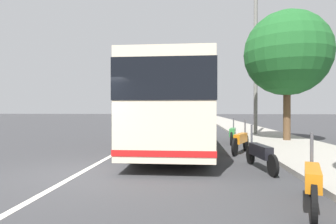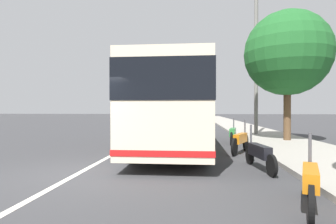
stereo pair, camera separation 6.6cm
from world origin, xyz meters
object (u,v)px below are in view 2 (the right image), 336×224
at_px(motorcycle_mid_row, 259,154).
at_px(roadside_tree_mid_block, 287,53).
at_px(motorcycle_by_tree, 310,182).
at_px(car_oncoming, 192,115).
at_px(coach_bus, 176,104).
at_px(car_far_distant, 190,116).
at_px(utility_pole, 256,68).
at_px(motorcycle_nearest_curb, 233,134).
at_px(car_side_street, 185,117).
at_px(motorcycle_angled, 241,141).

bearing_deg(motorcycle_mid_row, roadside_tree_mid_block, -31.77).
height_order(motorcycle_by_tree, car_oncoming, car_oncoming).
xyz_separation_m(coach_bus, car_far_distant, (33.39, -0.01, -1.19)).
bearing_deg(car_far_distant, utility_pole, -166.06).
height_order(motorcycle_nearest_curb, roadside_tree_mid_block, roadside_tree_mid_block).
relative_size(car_side_street, car_far_distant, 1.09).
bearing_deg(coach_bus, car_far_distant, -0.38).
xyz_separation_m(motorcycle_by_tree, motorcycle_mid_row, (3.02, 0.16, 0.00)).
relative_size(motorcycle_mid_row, car_oncoming, 0.45).
height_order(roadside_tree_mid_block, utility_pole, utility_pole).
bearing_deg(car_far_distant, motorcycle_nearest_curb, -170.93).
relative_size(roadside_tree_mid_block, utility_pole, 0.77).
bearing_deg(motorcycle_angled, roadside_tree_mid_block, -14.70).
bearing_deg(car_far_distant, motorcycle_angled, -171.54).
distance_m(coach_bus, car_side_street, 26.74).
distance_m(motorcycle_nearest_curb, roadside_tree_mid_block, 5.03).
distance_m(motorcycle_mid_row, motorcycle_angled, 2.99).
xyz_separation_m(car_far_distant, utility_pole, (-27.48, -4.73, 3.67)).
distance_m(motorcycle_angled, motorcycle_nearest_curb, 3.05).
xyz_separation_m(car_far_distant, roadside_tree_mid_block, (-30.94, -5.54, 3.85)).
bearing_deg(car_side_street, motorcycle_mid_row, -170.61).
distance_m(motorcycle_by_tree, motorcycle_mid_row, 3.02).
distance_m(motorcycle_nearest_curb, utility_pole, 6.03).
height_order(motorcycle_mid_row, motorcycle_nearest_curb, motorcycle_nearest_curb).
bearing_deg(coach_bus, roadside_tree_mid_block, -66.60).
xyz_separation_m(motorcycle_by_tree, car_oncoming, (47.57, 2.59, 0.24)).
xyz_separation_m(motorcycle_by_tree, car_side_street, (33.97, 3.35, 0.21)).
xyz_separation_m(motorcycle_by_tree, motorcycle_angled, (6.01, 0.19, 0.03)).
bearing_deg(motorcycle_by_tree, motorcycle_angled, 22.84).
xyz_separation_m(motorcycle_by_tree, car_far_distant, (40.66, 2.79, 0.28)).
relative_size(car_oncoming, utility_pole, 0.55).
height_order(motorcycle_by_tree, motorcycle_mid_row, motorcycle_by_tree).
bearing_deg(motorcycle_by_tree, car_far_distant, 24.95).
bearing_deg(motorcycle_angled, coach_bus, 88.03).
distance_m(car_oncoming, utility_pole, 34.89).
distance_m(car_far_distant, utility_pole, 28.13).
height_order(motorcycle_nearest_curb, car_far_distant, car_far_distant).
height_order(coach_bus, motorcycle_nearest_curb, coach_bus).
bearing_deg(coach_bus, motorcycle_nearest_curb, -57.04).
height_order(coach_bus, motorcycle_angled, coach_bus).
height_order(motorcycle_angled, car_oncoming, car_oncoming).
height_order(car_side_street, roadside_tree_mid_block, roadside_tree_mid_block).
bearing_deg(roadside_tree_mid_block, motorcycle_nearest_curb, 103.07).
xyz_separation_m(motorcycle_mid_row, car_far_distant, (37.64, 2.63, 0.28)).
bearing_deg(motorcycle_by_tree, coach_bus, 42.09).
bearing_deg(utility_pole, roadside_tree_mid_block, -166.76).
bearing_deg(car_side_street, utility_pole, -162.22).
height_order(motorcycle_by_tree, motorcycle_angled, motorcycle_angled).
bearing_deg(motorcycle_nearest_curb, utility_pole, -14.29).
relative_size(motorcycle_by_tree, roadside_tree_mid_block, 0.30).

